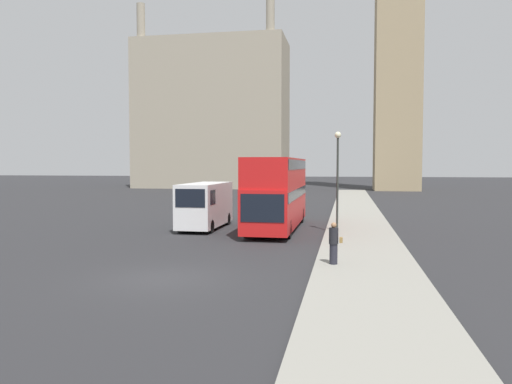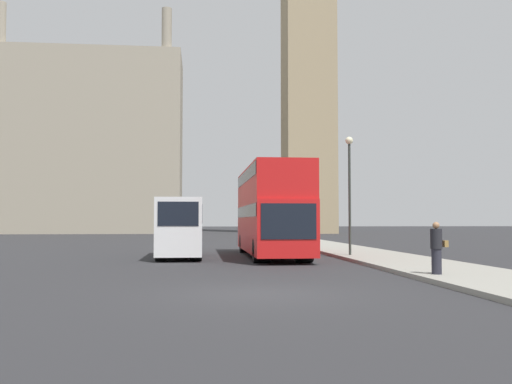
{
  "view_description": "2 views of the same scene",
  "coord_description": "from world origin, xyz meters",
  "px_view_note": "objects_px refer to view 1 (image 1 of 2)",
  "views": [
    {
      "loc": [
        6.18,
        -16.03,
        3.89
      ],
      "look_at": [
        0.9,
        12.86,
        2.29
      ],
      "focal_mm": 35.0,
      "sensor_mm": 36.0,
      "label": 1
    },
    {
      "loc": [
        -1.49,
        -13.86,
        1.78
      ],
      "look_at": [
        2.2,
        22.52,
        3.6
      ],
      "focal_mm": 40.0,
      "sensor_mm": 36.0,
      "label": 2
    }
  ],
  "objects_px": {
    "red_double_decker_bus": "(277,190)",
    "parked_sedan": "(262,195)",
    "white_van": "(205,204)",
    "street_lamp": "(338,166)",
    "pedestrian": "(334,243)"
  },
  "relations": [
    {
      "from": "pedestrian",
      "to": "parked_sedan",
      "type": "relative_size",
      "value": 0.34
    },
    {
      "from": "street_lamp",
      "to": "pedestrian",
      "type": "bearing_deg",
      "value": -89.62
    },
    {
      "from": "white_van",
      "to": "street_lamp",
      "type": "height_order",
      "value": "street_lamp"
    },
    {
      "from": "street_lamp",
      "to": "parked_sedan",
      "type": "relative_size",
      "value": 1.19
    },
    {
      "from": "red_double_decker_bus",
      "to": "parked_sedan",
      "type": "height_order",
      "value": "red_double_decker_bus"
    },
    {
      "from": "pedestrian",
      "to": "street_lamp",
      "type": "height_order",
      "value": "street_lamp"
    },
    {
      "from": "red_double_decker_bus",
      "to": "street_lamp",
      "type": "relative_size",
      "value": 1.93
    },
    {
      "from": "white_van",
      "to": "parked_sedan",
      "type": "height_order",
      "value": "white_van"
    },
    {
      "from": "red_double_decker_bus",
      "to": "parked_sedan",
      "type": "xyz_separation_m",
      "value": [
        -4.88,
        23.34,
        -1.72
      ]
    },
    {
      "from": "red_double_decker_bus",
      "to": "pedestrian",
      "type": "xyz_separation_m",
      "value": [
        3.67,
        -10.87,
        -1.45
      ]
    },
    {
      "from": "white_van",
      "to": "parked_sedan",
      "type": "relative_size",
      "value": 1.28
    },
    {
      "from": "street_lamp",
      "to": "parked_sedan",
      "type": "xyz_separation_m",
      "value": [
        -8.48,
        24.51,
        -3.17
      ]
    },
    {
      "from": "red_double_decker_bus",
      "to": "white_van",
      "type": "bearing_deg",
      "value": -173.43
    },
    {
      "from": "red_double_decker_bus",
      "to": "white_van",
      "type": "relative_size",
      "value": 1.79
    },
    {
      "from": "red_double_decker_bus",
      "to": "parked_sedan",
      "type": "distance_m",
      "value": 23.91
    }
  ]
}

